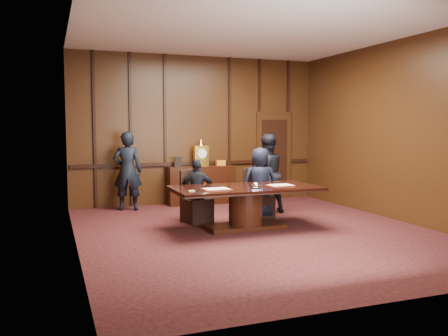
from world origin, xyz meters
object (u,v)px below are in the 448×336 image
object	(u,v)px
signatory_right	(260,183)
witness_right	(266,174)
witness_left	(127,171)
sideboard	(201,183)
signatory_left	(198,191)
conference_table	(246,201)

from	to	relation	value
signatory_right	witness_right	bearing A→B (deg)	-115.41
witness_left	witness_right	xyz separation A→B (m)	(2.69, -1.37, -0.03)
sideboard	signatory_left	distance (m)	2.26
conference_table	signatory_left	xyz separation A→B (m)	(-0.65, 0.80, 0.10)
witness_left	signatory_right	bearing A→B (deg)	157.78
signatory_right	witness_left	xyz separation A→B (m)	(-2.33, 1.85, 0.15)
conference_table	witness_left	world-z (taller)	witness_left
signatory_left	witness_right	size ratio (longest dim) A/B	0.73
conference_table	sideboard	bearing A→B (deg)	88.29
sideboard	witness_right	bearing A→B (deg)	-60.84
witness_left	witness_right	bearing A→B (deg)	169.18
signatory_left	witness_left	distance (m)	2.13
sideboard	signatory_right	world-z (taller)	sideboard
sideboard	conference_table	size ratio (longest dim) A/B	0.61
witness_left	sideboard	bearing A→B (deg)	-154.69
signatory_left	witness_left	xyz separation A→B (m)	(-1.03, 1.85, 0.25)
signatory_left	witness_left	size ratio (longest dim) A/B	0.71
sideboard	conference_table	world-z (taller)	sideboard
signatory_right	witness_right	distance (m)	0.61
sideboard	witness_right	world-z (taller)	witness_right
signatory_right	witness_right	world-z (taller)	witness_right
signatory_left	witness_right	distance (m)	1.74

